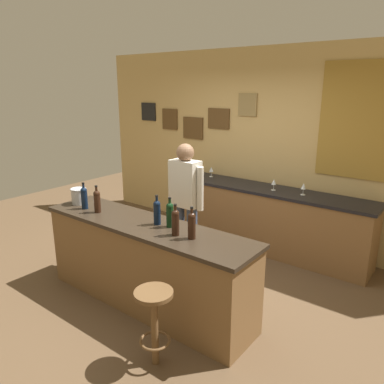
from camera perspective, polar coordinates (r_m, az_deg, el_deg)
ground_plane at (r=4.50m, az=-3.17°, el=-14.34°), size 10.00×10.00×0.00m
back_wall at (r=5.62m, az=10.58°, el=7.01°), size 6.00×0.09×2.80m
bar_counter at (r=4.02m, az=-7.05°, el=-10.86°), size 2.50×0.60×0.92m
side_counter at (r=5.38m, az=11.64°, el=-4.15°), size 2.84×0.56×0.90m
bartender at (r=4.52m, az=-1.01°, el=-1.19°), size 0.52×0.21×1.62m
bar_stool at (r=3.22m, az=-5.78°, el=-18.22°), size 0.32×0.32×0.68m
wine_bottle_a at (r=4.38m, az=-16.13°, el=-0.75°), size 0.07×0.07×0.31m
wine_bottle_b at (r=4.22m, az=-14.28°, el=-1.26°), size 0.07×0.07×0.31m
wine_bottle_c at (r=3.75m, az=-5.36°, el=-2.98°), size 0.07×0.07×0.31m
wine_bottle_d at (r=3.67m, az=-3.39°, el=-3.34°), size 0.07×0.07×0.31m
wine_bottle_e at (r=3.47m, az=-2.56°, el=-4.50°), size 0.07×0.07×0.31m
wine_bottle_f at (r=3.39m, az=-0.04°, el=-4.99°), size 0.07×0.07×0.31m
ice_bucket at (r=4.59m, az=-16.89°, el=-0.54°), size 0.19×0.19×0.19m
wine_glass_a at (r=5.81m, az=2.96°, el=3.41°), size 0.07×0.07×0.16m
wine_glass_b at (r=5.16m, az=12.38°, el=1.46°), size 0.07×0.07×0.16m
wine_glass_c at (r=5.03m, az=16.65°, el=0.79°), size 0.07×0.07×0.16m
coffee_mug at (r=5.92m, az=0.77°, el=3.06°), size 0.13×0.08×0.09m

